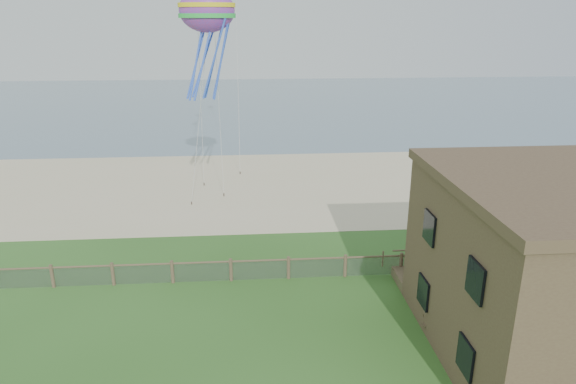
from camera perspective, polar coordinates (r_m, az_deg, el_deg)
name	(u,v)px	position (r m, az deg, el deg)	size (l,w,h in m)	color
ground	(300,347)	(22.31, 1.31, -16.88)	(160.00, 160.00, 0.00)	#2A531C
sand_beach	(273,185)	(42.14, -1.64, 0.77)	(72.00, 20.00, 0.02)	#C8BC91
ocean	(260,102)	(85.06, -3.14, 9.92)	(160.00, 68.00, 0.02)	slate
chainlink_fence	(289,269)	(27.13, 0.06, -8.56)	(36.20, 0.20, 1.25)	brown
motel_deck	(536,274)	(30.24, 25.88, -8.21)	(15.00, 2.00, 0.50)	brown
picnic_table	(444,321)	(24.19, 16.96, -13.56)	(1.87, 1.41, 0.79)	brown
octopus_kite	(208,42)	(32.97, -8.85, 16.14)	(3.45, 2.43, 7.10)	#F1265E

